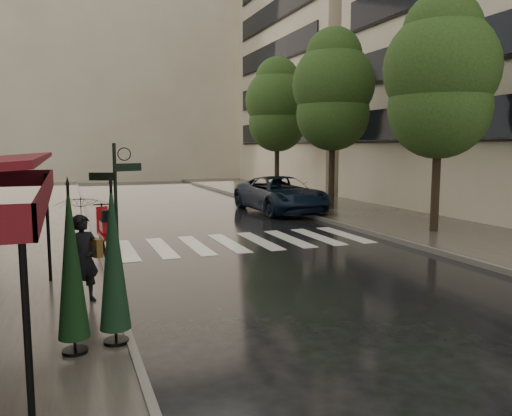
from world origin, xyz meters
TOP-DOWN VIEW (x-y plane):
  - ground at (0.00, 0.00)m, footprint 120.00×120.00m
  - sidewalk_near at (-4.50, 12.00)m, footprint 6.00×60.00m
  - sidewalk_far at (10.25, 12.00)m, footprint 5.50×60.00m
  - curb_near at (-1.45, 12.00)m, footprint 0.12×60.00m
  - curb_far at (7.45, 12.00)m, footprint 0.12×60.00m
  - crosswalk at (2.98, 6.00)m, footprint 7.85×3.20m
  - signpost at (-1.19, 3.00)m, footprint 1.17×0.29m
  - haussmann_near at (16.50, 9.00)m, footprint 8.00×15.00m
  - haussmann_far at (16.50, 26.00)m, footprint 8.00×16.00m
  - backdrop_building at (3.00, 38.00)m, footprint 22.00×6.00m
  - tree_near at (9.60, 5.00)m, footprint 3.80×3.80m
  - tree_mid at (9.50, 12.00)m, footprint 3.80×3.80m
  - tree_far at (9.70, 19.00)m, footprint 3.80×3.80m
  - pedestrian_with_umbrella at (-2.00, 0.89)m, footprint 1.33×1.33m
  - scooter at (-1.19, 6.74)m, footprint 0.56×1.90m
  - parked_car at (7.00, 12.28)m, footprint 2.89×6.00m
  - parasol_front at (-2.23, -1.50)m, footprint 0.44×0.44m
  - parasol_back at (-1.65, -1.34)m, footprint 0.46×0.46m

SIDE VIEW (x-z plane):
  - ground at x=0.00m, z-range 0.00..0.00m
  - crosswalk at x=2.98m, z-range 0.00..0.01m
  - sidewalk_near at x=-4.50m, z-range 0.00..0.12m
  - sidewalk_far at x=10.25m, z-range 0.00..0.12m
  - curb_near at x=-1.45m, z-range -0.01..0.15m
  - curb_far at x=7.45m, z-range -0.01..0.15m
  - scooter at x=-1.19m, z-range -0.04..1.20m
  - parked_car at x=7.00m, z-range 0.00..1.65m
  - parasol_back at x=-1.65m, z-range 0.21..2.65m
  - parasol_front at x=-2.23m, z-range 0.21..2.65m
  - pedestrian_with_umbrella at x=-2.00m, z-range 0.52..2.97m
  - signpost at x=-1.19m, z-range 0.28..3.38m
  - tree_near at x=9.60m, z-range 1.33..9.31m
  - tree_far at x=9.70m, z-range 1.37..9.54m
  - tree_mid at x=9.50m, z-range 1.42..9.76m
  - haussmann_near at x=16.50m, z-range 0.00..18.00m
  - haussmann_far at x=16.50m, z-range 0.00..18.50m
  - backdrop_building at x=3.00m, z-range 0.00..20.00m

